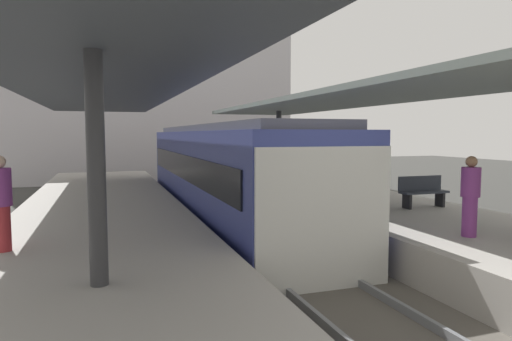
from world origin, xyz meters
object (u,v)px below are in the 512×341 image
at_px(commuter_train, 223,173).
at_px(passenger_near_bench, 470,195).
at_px(litter_bin, 376,196).
at_px(passenger_far_end, 1,202).
at_px(platform_bench, 422,191).
at_px(platform_sign, 348,144).

xyz_separation_m(commuter_train, passenger_near_bench, (3.09, -7.32, 0.10)).
relative_size(commuter_train, litter_bin, 17.97).
bearing_deg(passenger_far_end, platform_bench, 8.54).
relative_size(commuter_train, platform_sign, 6.51).
distance_m(platform_bench, passenger_far_end, 10.11).
distance_m(litter_bin, passenger_far_end, 8.55).
bearing_deg(commuter_train, platform_bench, -41.76).
height_order(passenger_near_bench, passenger_far_end, passenger_far_end).
distance_m(platform_bench, litter_bin, 1.58).
height_order(commuter_train, passenger_near_bench, commuter_train).
bearing_deg(litter_bin, passenger_near_bench, -88.75).
height_order(platform_bench, litter_bin, platform_bench).
relative_size(commuter_train, passenger_far_end, 8.66).
xyz_separation_m(commuter_train, platform_sign, (5.14, 0.81, 0.90)).
bearing_deg(litter_bin, passenger_far_end, -170.72).
xyz_separation_m(platform_bench, passenger_far_end, (-9.99, -1.50, 0.40)).
bearing_deg(passenger_near_bench, platform_sign, 75.87).
height_order(platform_sign, passenger_near_bench, platform_sign).
xyz_separation_m(platform_bench, litter_bin, (-1.57, -0.12, -0.06)).
bearing_deg(commuter_train, passenger_near_bench, -67.11).
bearing_deg(passenger_near_bench, commuter_train, 112.89).
xyz_separation_m(commuter_train, platform_bench, (4.59, -4.10, -0.26)).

